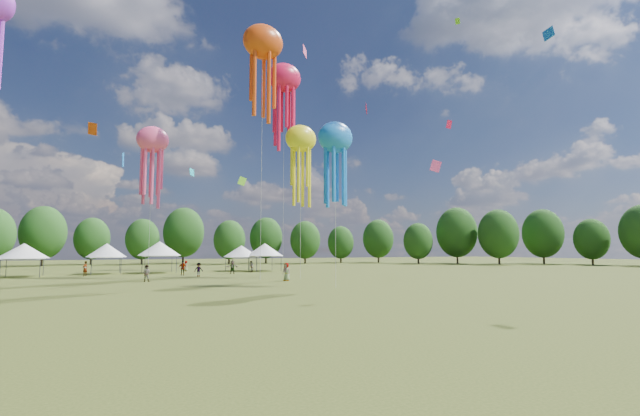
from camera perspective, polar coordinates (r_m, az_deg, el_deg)
name	(u,v)px	position (r m, az deg, el deg)	size (l,w,h in m)	color
ground	(517,338)	(18.44, 23.90, -14.90)	(300.00, 300.00, 0.00)	#384416
spectator_near	(146,273)	(48.63, -21.31, -7.79)	(0.81, 0.63, 1.67)	gray
spectators_far	(213,268)	(59.05, -13.49, -7.48)	(21.76, 27.48, 1.85)	gray
festival_tents	(169,250)	(66.44, -18.76, -5.11)	(36.41, 8.72, 4.39)	#47474C
show_kites	(223,91)	(55.71, -12.34, 14.36)	(40.06, 32.09, 32.28)	#FF4B84
small_kites	(196,48)	(62.40, -15.54, 19.06)	(66.02, 63.27, 39.39)	#FF4B84
treeline	(168,229)	(74.94, -18.89, -2.52)	(201.57, 95.24, 13.43)	#38281C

